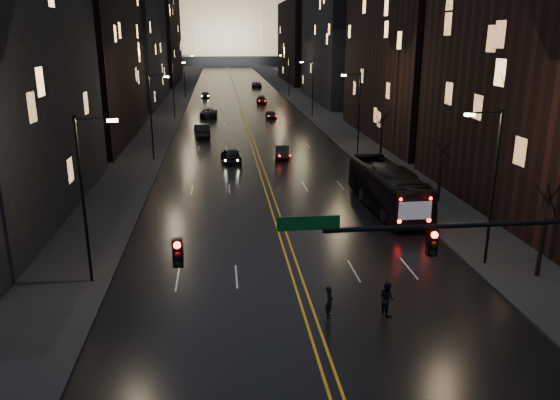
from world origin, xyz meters
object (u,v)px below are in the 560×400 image
object	(u,v)px
oncoming_car_b	(202,130)
pedestrian_b	(387,298)
traffic_signal	(494,252)
bus	(387,188)
receding_car_a	(282,152)
pedestrian_a	(329,302)
oncoming_car_a	(231,155)

from	to	relation	value
oncoming_car_b	pedestrian_b	bearing A→B (deg)	95.64
traffic_signal	oncoming_car_b	xyz separation A→B (m)	(-12.22, 53.84, -4.25)
traffic_signal	bus	world-z (taller)	traffic_signal
receding_car_a	pedestrian_a	bearing A→B (deg)	-85.22
pedestrian_b	receding_car_a	bearing A→B (deg)	-14.08
traffic_signal	pedestrian_b	world-z (taller)	traffic_signal
oncoming_car_a	receding_car_a	xyz separation A→B (m)	(5.54, 1.37, -0.10)
receding_car_a	oncoming_car_b	bearing A→B (deg)	130.04
pedestrian_a	traffic_signal	bearing A→B (deg)	-116.37
bus	receding_car_a	world-z (taller)	bus
oncoming_car_a	pedestrian_a	world-z (taller)	pedestrian_a
oncoming_car_a	pedestrian_a	bearing A→B (deg)	90.59
bus	pedestrian_a	size ratio (longest dim) A/B	7.55
receding_car_a	pedestrian_b	xyz separation A→B (m)	(0.98, -34.66, 0.15)
oncoming_car_a	pedestrian_a	distance (m)	33.51
receding_car_a	pedestrian_b	size ratio (longest dim) A/B	2.48
receding_car_a	bus	bearing A→B (deg)	-64.92
pedestrian_b	oncoming_car_a	bearing A→B (deg)	-4.61
bus	oncoming_car_b	size ratio (longest dim) A/B	2.30
bus	pedestrian_b	xyz separation A→B (m)	(-4.86, -15.98, -0.84)
traffic_signal	oncoming_car_b	bearing A→B (deg)	102.78
oncoming_car_b	pedestrian_a	bearing A→B (deg)	92.50
traffic_signal	pedestrian_b	bearing A→B (deg)	114.39
bus	pedestrian_a	xyz separation A→B (m)	(-7.62, -15.98, -0.87)
oncoming_car_a	pedestrian_b	distance (m)	33.93
pedestrian_a	receding_car_a	bearing A→B (deg)	15.54
oncoming_car_a	pedestrian_b	size ratio (longest dim) A/B	2.76
traffic_signal	oncoming_car_b	world-z (taller)	traffic_signal
oncoming_car_b	receding_car_a	size ratio (longest dim) A/B	1.26
oncoming_car_b	receding_car_a	world-z (taller)	oncoming_car_b
traffic_signal	pedestrian_a	bearing A→B (deg)	135.15
oncoming_car_a	oncoming_car_b	distance (m)	15.92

